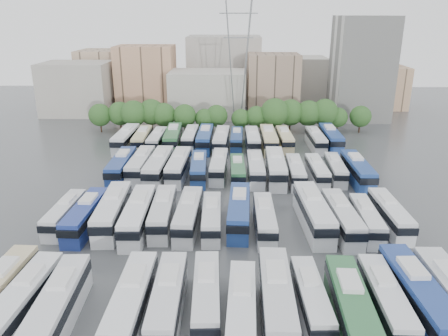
{
  "coord_description": "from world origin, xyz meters",
  "views": [
    {
      "loc": [
        0.81,
        -57.57,
        26.78
      ],
      "look_at": [
        -0.56,
        8.84,
        3.0
      ],
      "focal_mm": 35.0,
      "sensor_mm": 36.0,
      "label": 1
    }
  ],
  "objects_px": {
    "bus_r0_s8": "(277,298)",
    "bus_r1_s2": "(112,211)",
    "bus_r2_s4": "(179,166)",
    "bus_r2_s9": "(276,167)",
    "bus_r0_s11": "(385,300)",
    "bus_r2_s8": "(256,168)",
    "bus_r0_s10": "(352,309)",
    "bus_r3_s7": "(237,139)",
    "bus_r3_s10": "(285,139)",
    "bus_r1_s6": "(212,217)",
    "bus_r2_s7": "(238,171)",
    "bus_r3_s9": "(269,139)",
    "apartment_tower": "(361,69)",
    "bus_r2_s12": "(335,169)",
    "bus_r1_s1": "(86,215)",
    "bus_r3_s8": "(253,140)",
    "bus_r2_s11": "(317,171)",
    "bus_r3_s12": "(316,140)",
    "bus_r1_s3": "(138,215)",
    "bus_r3_s5": "(205,138)",
    "bus_r0_s1": "(24,300)",
    "bus_r2_s5": "(199,168)",
    "bus_r3_s13": "(331,138)",
    "bus_r1_s5": "(188,215)",
    "bus_r2_s2": "(141,165)",
    "bus_r0_s4": "(132,302)",
    "bus_r3_s1": "(142,139)",
    "bus_r3_s3": "(173,138)",
    "bus_r1_s12": "(366,219)",
    "bus_r1_s7": "(239,211)",
    "bus_r3_s4": "(190,138)",
    "bus_r0_s5": "(168,299)",
    "bus_r3_s2": "(157,140)",
    "bus_r0_s6": "(206,295)",
    "bus_r2_s10": "(295,171)",
    "bus_r3_s0": "(126,138)",
    "bus_r0_s12": "(418,295)",
    "bus_r3_s6": "(221,140)",
    "bus_r1_s13": "(390,214)",
    "bus_r1_s10": "(313,212)",
    "bus_r2_s3": "(159,166)",
    "bus_r2_s1": "(122,166)",
    "bus_r2_s6": "(219,166)",
    "bus_r1_s4": "(163,212)",
    "electricity_pylon": "(238,48)"
  },
  "relations": [
    {
      "from": "bus_r0_s8",
      "to": "bus_r1_s2",
      "type": "distance_m",
      "value": 26.97
    },
    {
      "from": "bus_r2_s4",
      "to": "bus_r2_s9",
      "type": "bearing_deg",
      "value": 0.28
    },
    {
      "from": "bus_r0_s11",
      "to": "bus_r2_s8",
      "type": "relative_size",
      "value": 0.98
    },
    {
      "from": "bus_r0_s10",
      "to": "bus_r3_s7",
      "type": "xyz_separation_m",
      "value": [
        -9.8,
        55.53,
        -0.28
      ]
    },
    {
      "from": "bus_r3_s10",
      "to": "bus_r1_s6",
      "type": "bearing_deg",
      "value": -111.52
    },
    {
      "from": "bus_r2_s7",
      "to": "bus_r3_s9",
      "type": "xyz_separation_m",
      "value": [
        6.58,
        18.17,
        0.35
      ]
    },
    {
      "from": "apartment_tower",
      "to": "bus_r3_s7",
      "type": "distance_m",
      "value": 44.04
    },
    {
      "from": "bus_r0_s10",
      "to": "bus_r2_s12",
      "type": "distance_m",
      "value": 38.19
    },
    {
      "from": "bus_r1_s1",
      "to": "bus_r3_s8",
      "type": "relative_size",
      "value": 1.0
    },
    {
      "from": "bus_r0_s11",
      "to": "bus_r0_s8",
      "type": "bearing_deg",
      "value": -177.57
    },
    {
      "from": "bus_r2_s11",
      "to": "bus_r3_s12",
      "type": "distance_m",
      "value": 18.8
    },
    {
      "from": "bus_r0_s10",
      "to": "bus_r3_s8",
      "type": "relative_size",
      "value": 1.07
    },
    {
      "from": "bus_r0_s8",
      "to": "bus_r1_s3",
      "type": "xyz_separation_m",
      "value": [
        -16.34,
        17.08,
        0.03
      ]
    },
    {
      "from": "bus_r1_s1",
      "to": "bus_r3_s5",
      "type": "relative_size",
      "value": 0.93
    },
    {
      "from": "bus_r2_s9",
      "to": "bus_r0_s1",
      "type": "bearing_deg",
      "value": -124.65
    },
    {
      "from": "bus_r2_s5",
      "to": "bus_r3_s13",
      "type": "xyz_separation_m",
      "value": [
        26.22,
        18.7,
        0.23
      ]
    },
    {
      "from": "bus_r1_s5",
      "to": "bus_r2_s2",
      "type": "height_order",
      "value": "bus_r2_s2"
    },
    {
      "from": "bus_r0_s4",
      "to": "bus_r3_s8",
      "type": "height_order",
      "value": "bus_r0_s4"
    },
    {
      "from": "bus_r1_s3",
      "to": "bus_r3_s1",
      "type": "bearing_deg",
      "value": 98.95
    },
    {
      "from": "bus_r3_s3",
      "to": "bus_r1_s12",
      "type": "bearing_deg",
      "value": -53.05
    },
    {
      "from": "bus_r3_s1",
      "to": "bus_r3_s12",
      "type": "height_order",
      "value": "bus_r3_s1"
    },
    {
      "from": "bus_r0_s11",
      "to": "bus_r2_s7",
      "type": "distance_m",
      "value": 37.31
    },
    {
      "from": "bus_r1_s7",
      "to": "bus_r3_s1",
      "type": "distance_m",
      "value": 39.98
    },
    {
      "from": "bus_r3_s4",
      "to": "bus_r3_s12",
      "type": "distance_m",
      "value": 26.22
    },
    {
      "from": "bus_r0_s5",
      "to": "bus_r1_s12",
      "type": "bearing_deg",
      "value": 36.01
    },
    {
      "from": "bus_r0_s4",
      "to": "bus_r3_s2",
      "type": "bearing_deg",
      "value": 97.27
    },
    {
      "from": "bus_r1_s7",
      "to": "bus_r2_s12",
      "type": "bearing_deg",
      "value": 48.69
    },
    {
      "from": "bus_r3_s5",
      "to": "bus_r3_s8",
      "type": "xyz_separation_m",
      "value": [
        9.87,
        -0.41,
        -0.14
      ]
    },
    {
      "from": "bus_r0_s6",
      "to": "bus_r2_s5",
      "type": "height_order",
      "value": "bus_r2_s5"
    },
    {
      "from": "bus_r2_s7",
      "to": "bus_r3_s10",
      "type": "bearing_deg",
      "value": 61.35
    },
    {
      "from": "bus_r2_s10",
      "to": "bus_r1_s2",
      "type": "bearing_deg",
      "value": -146.32
    },
    {
      "from": "bus_r3_s0",
      "to": "bus_r3_s4",
      "type": "relative_size",
      "value": 1.12
    },
    {
      "from": "bus_r0_s12",
      "to": "bus_r2_s9",
      "type": "distance_m",
      "value": 36.54
    },
    {
      "from": "bus_r3_s6",
      "to": "bus_r3_s12",
      "type": "xyz_separation_m",
      "value": [
        19.61,
        1.15,
        -0.13
      ]
    },
    {
      "from": "bus_r2_s7",
      "to": "bus_r3_s1",
      "type": "bearing_deg",
      "value": 135.62
    },
    {
      "from": "bus_r1_s1",
      "to": "bus_r1_s13",
      "type": "xyz_separation_m",
      "value": [
        39.78,
        1.27,
        -0.08
      ]
    },
    {
      "from": "bus_r1_s10",
      "to": "bus_r1_s6",
      "type": "bearing_deg",
      "value": -178.68
    },
    {
      "from": "bus_r1_s13",
      "to": "bus_r3_s1",
      "type": "height_order",
      "value": "bus_r3_s1"
    },
    {
      "from": "bus_r3_s12",
      "to": "bus_r3_s7",
      "type": "bearing_deg",
      "value": 177.83
    },
    {
      "from": "bus_r2_s8",
      "to": "bus_r3_s7",
      "type": "relative_size",
      "value": 1.06
    },
    {
      "from": "bus_r3_s4",
      "to": "bus_r3_s7",
      "type": "height_order",
      "value": "bus_r3_s4"
    },
    {
      "from": "bus_r0_s5",
      "to": "bus_r0_s10",
      "type": "bearing_deg",
      "value": -5.01
    },
    {
      "from": "bus_r2_s3",
      "to": "bus_r2_s10",
      "type": "bearing_deg",
      "value": -0.23
    },
    {
      "from": "bus_r1_s3",
      "to": "bus_r2_s3",
      "type": "height_order",
      "value": "bus_r2_s3"
    },
    {
      "from": "bus_r1_s1",
      "to": "bus_r2_s1",
      "type": "relative_size",
      "value": 0.94
    },
    {
      "from": "bus_r2_s3",
      "to": "bus_r2_s6",
      "type": "height_order",
      "value": "bus_r2_s3"
    },
    {
      "from": "bus_r1_s3",
      "to": "bus_r3_s2",
      "type": "bearing_deg",
      "value": 94.05
    },
    {
      "from": "bus_r1_s5",
      "to": "bus_r3_s2",
      "type": "relative_size",
      "value": 1.05
    },
    {
      "from": "bus_r1_s4",
      "to": "bus_r1_s7",
      "type": "relative_size",
      "value": 0.95
    },
    {
      "from": "electricity_pylon",
      "to": "bus_r3_s4",
      "type": "xyz_separation_m",
      "value": [
        -10.12,
        -18.98,
        -16.85
      ]
    }
  ]
}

